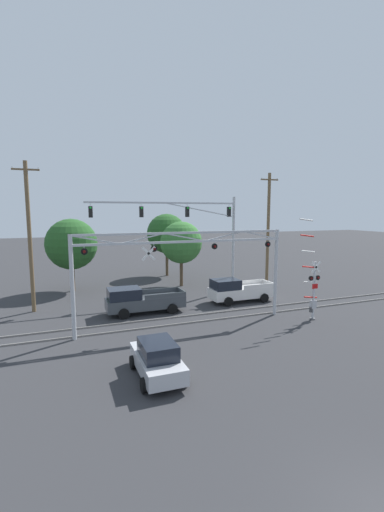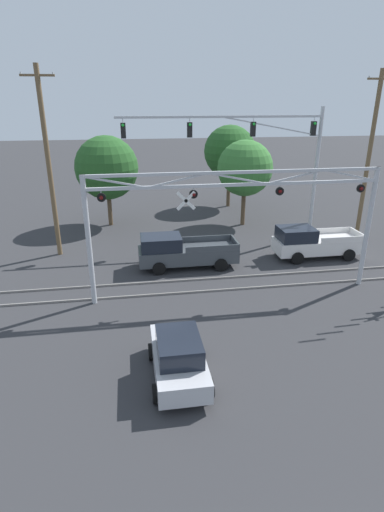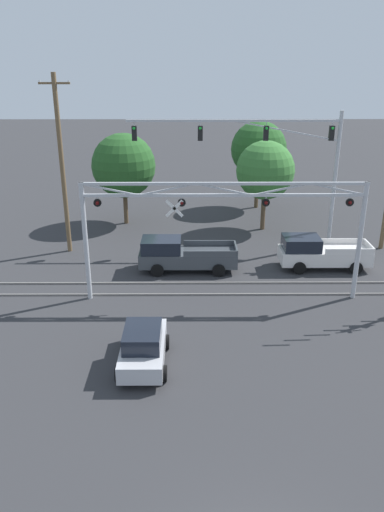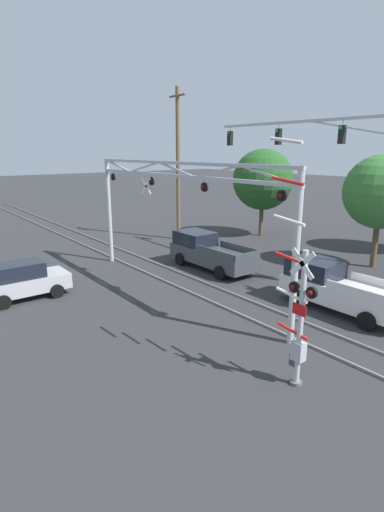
{
  "view_description": "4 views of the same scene",
  "coord_description": "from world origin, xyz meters",
  "px_view_note": "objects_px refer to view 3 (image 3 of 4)",
  "views": [
    {
      "loc": [
        -7.18,
        -4.66,
        7.28
      ],
      "look_at": [
        0.47,
        15.33,
        4.48
      ],
      "focal_mm": 24.0,
      "sensor_mm": 36.0,
      "label": 1
    },
    {
      "loc": [
        -4.81,
        -2.0,
        8.97
      ],
      "look_at": [
        -1.92,
        16.3,
        1.69
      ],
      "focal_mm": 28.0,
      "sensor_mm": 36.0,
      "label": 2
    },
    {
      "loc": [
        -1.65,
        -7.78,
        11.34
      ],
      "look_at": [
        -1.52,
        15.45,
        2.24
      ],
      "focal_mm": 35.0,
      "sensor_mm": 36.0,
      "label": 3
    },
    {
      "loc": [
        14.65,
        4.82,
        6.49
      ],
      "look_at": [
        -0.14,
        16.32,
        1.52
      ],
      "focal_mm": 28.0,
      "sensor_mm": 36.0,
      "label": 4
    }
  ],
  "objects_px": {
    "sedan_waiting": "(143,346)",
    "background_tree_far_right_verge": "(265,170)",
    "background_tree_beyond_span": "(259,149)",
    "background_tree_far_left_verge": "(124,166)",
    "utility_pole_left": "(62,165)",
    "crossing_gantry": "(223,216)",
    "pickup_truck_lead": "(182,255)",
    "traffic_signal_span": "(282,152)",
    "pickup_truck_following": "(319,253)"
  },
  "relations": [
    {
      "from": "sedan_waiting",
      "to": "background_tree_beyond_span",
      "type": "relative_size",
      "value": 0.54
    },
    {
      "from": "pickup_truck_lead",
      "to": "utility_pole_left",
      "type": "distance_m",
      "value": 9.15
    },
    {
      "from": "background_tree_far_left_verge",
      "to": "background_tree_far_right_verge",
      "type": "relative_size",
      "value": 1.05
    },
    {
      "from": "pickup_truck_lead",
      "to": "background_tree_far_left_verge",
      "type": "distance_m",
      "value": 10.57
    },
    {
      "from": "crossing_gantry",
      "to": "sedan_waiting",
      "type": "relative_size",
      "value": 3.61
    },
    {
      "from": "pickup_truck_following",
      "to": "background_tree_far_left_verge",
      "type": "bearing_deg",
      "value": 144.57
    },
    {
      "from": "background_tree_beyond_span",
      "to": "background_tree_far_left_verge",
      "type": "relative_size",
      "value": 1.06
    },
    {
      "from": "crossing_gantry",
      "to": "pickup_truck_following",
      "type": "bearing_deg",
      "value": 33.79
    },
    {
      "from": "pickup_truck_lead",
      "to": "background_tree_far_left_verge",
      "type": "height_order",
      "value": "background_tree_far_left_verge"
    },
    {
      "from": "crossing_gantry",
      "to": "sedan_waiting",
      "type": "xyz_separation_m",
      "value": [
        -3.47,
        -6.01,
        -3.52
      ]
    },
    {
      "from": "background_tree_beyond_span",
      "to": "background_tree_far_left_verge",
      "type": "xyz_separation_m",
      "value": [
        -10.27,
        -4.27,
        -0.46
      ]
    },
    {
      "from": "background_tree_beyond_span",
      "to": "utility_pole_left",
      "type": "bearing_deg",
      "value": -142.55
    },
    {
      "from": "pickup_truck_following",
      "to": "background_tree_beyond_span",
      "type": "bearing_deg",
      "value": 98.84
    },
    {
      "from": "crossing_gantry",
      "to": "pickup_truck_lead",
      "type": "bearing_deg",
      "value": 119.12
    },
    {
      "from": "traffic_signal_span",
      "to": "pickup_truck_following",
      "type": "bearing_deg",
      "value": -65.14
    },
    {
      "from": "crossing_gantry",
      "to": "background_tree_far_left_verge",
      "type": "distance_m",
      "value": 14.22
    },
    {
      "from": "utility_pole_left",
      "to": "background_tree_far_right_verge",
      "type": "xyz_separation_m",
      "value": [
        12.94,
        4.37,
        -1.26
      ]
    },
    {
      "from": "background_tree_far_left_verge",
      "to": "background_tree_beyond_span",
      "type": "bearing_deg",
      "value": 22.55
    },
    {
      "from": "traffic_signal_span",
      "to": "sedan_waiting",
      "type": "distance_m",
      "value": 16.7
    },
    {
      "from": "traffic_signal_span",
      "to": "utility_pole_left",
      "type": "xyz_separation_m",
      "value": [
        -13.41,
        -1.03,
        -0.56
      ]
    },
    {
      "from": "sedan_waiting",
      "to": "background_tree_beyond_span",
      "type": "xyz_separation_m",
      "value": [
        7.38,
        22.99,
        3.96
      ]
    },
    {
      "from": "sedan_waiting",
      "to": "utility_pole_left",
      "type": "bearing_deg",
      "value": 114.32
    },
    {
      "from": "pickup_truck_following",
      "to": "sedan_waiting",
      "type": "bearing_deg",
      "value": -133.31
    },
    {
      "from": "crossing_gantry",
      "to": "pickup_truck_following",
      "type": "distance_m",
      "value": 7.92
    },
    {
      "from": "background_tree_beyond_span",
      "to": "crossing_gantry",
      "type": "bearing_deg",
      "value": -102.98
    },
    {
      "from": "background_tree_far_left_verge",
      "to": "background_tree_far_right_verge",
      "type": "bearing_deg",
      "value": -8.4
    },
    {
      "from": "utility_pole_left",
      "to": "background_tree_far_left_verge",
      "type": "height_order",
      "value": "utility_pole_left"
    },
    {
      "from": "sedan_waiting",
      "to": "background_tree_far_right_verge",
      "type": "distance_m",
      "value": 18.98
    },
    {
      "from": "utility_pole_left",
      "to": "sedan_waiting",
      "type": "bearing_deg",
      "value": -65.68
    },
    {
      "from": "background_tree_far_left_verge",
      "to": "background_tree_far_right_verge",
      "type": "height_order",
      "value": "background_tree_far_left_verge"
    },
    {
      "from": "traffic_signal_span",
      "to": "sedan_waiting",
      "type": "height_order",
      "value": "traffic_signal_span"
    },
    {
      "from": "pickup_truck_lead",
      "to": "background_tree_beyond_span",
      "type": "xyz_separation_m",
      "value": [
        5.96,
        13.3,
        3.84
      ]
    },
    {
      "from": "sedan_waiting",
      "to": "background_tree_far_left_verge",
      "type": "bearing_deg",
      "value": 98.76
    },
    {
      "from": "traffic_signal_span",
      "to": "pickup_truck_lead",
      "type": "bearing_deg",
      "value": -145.63
    },
    {
      "from": "pickup_truck_lead",
      "to": "utility_pole_left",
      "type": "xyz_separation_m",
      "value": [
        -7.24,
        3.19,
        4.59
      ]
    },
    {
      "from": "traffic_signal_span",
      "to": "utility_pole_left",
      "type": "bearing_deg",
      "value": -175.61
    },
    {
      "from": "crossing_gantry",
      "to": "pickup_truck_lead",
      "type": "height_order",
      "value": "crossing_gantry"
    },
    {
      "from": "sedan_waiting",
      "to": "utility_pole_left",
      "type": "distance_m",
      "value": 14.9
    },
    {
      "from": "crossing_gantry",
      "to": "utility_pole_left",
      "type": "relative_size",
      "value": 1.27
    },
    {
      "from": "sedan_waiting",
      "to": "utility_pole_left",
      "type": "relative_size",
      "value": 0.35
    },
    {
      "from": "background_tree_far_right_verge",
      "to": "sedan_waiting",
      "type": "bearing_deg",
      "value": -112.43
    },
    {
      "from": "background_tree_far_left_verge",
      "to": "background_tree_far_right_verge",
      "type": "xyz_separation_m",
      "value": [
        10.01,
        -1.48,
        -0.05
      ]
    },
    {
      "from": "crossing_gantry",
      "to": "background_tree_far_right_verge",
      "type": "distance_m",
      "value": 11.82
    },
    {
      "from": "background_tree_far_right_verge",
      "to": "pickup_truck_following",
      "type": "bearing_deg",
      "value": -72.52
    },
    {
      "from": "pickup_truck_following",
      "to": "sedan_waiting",
      "type": "height_order",
      "value": "pickup_truck_following"
    },
    {
      "from": "crossing_gantry",
      "to": "pickup_truck_following",
      "type": "relative_size",
      "value": 2.64
    },
    {
      "from": "traffic_signal_span",
      "to": "pickup_truck_lead",
      "type": "relative_size",
      "value": 2.35
    },
    {
      "from": "traffic_signal_span",
      "to": "background_tree_far_right_verge",
      "type": "bearing_deg",
      "value": 97.99
    },
    {
      "from": "utility_pole_left",
      "to": "background_tree_far_left_verge",
      "type": "bearing_deg",
      "value": 63.35
    },
    {
      "from": "sedan_waiting",
      "to": "pickup_truck_lead",
      "type": "bearing_deg",
      "value": 81.66
    }
  ]
}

